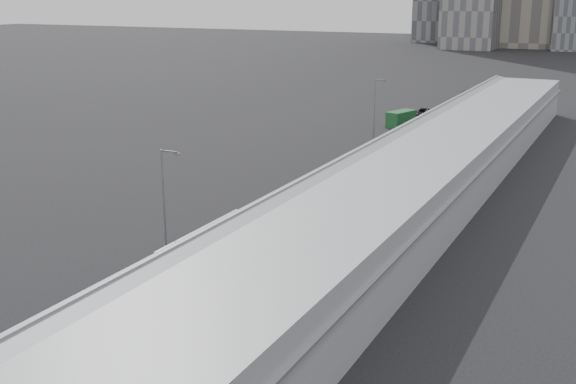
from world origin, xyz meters
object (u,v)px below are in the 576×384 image
Objects in this scene: bus_3 at (289,212)px; shipping_container at (401,119)px; bus_5 at (380,156)px; bus_7 at (432,126)px; street_lamp_far at (376,105)px; bus_9 at (466,103)px; bus_4 at (335,182)px; bus_6 at (411,139)px; bus_1 at (117,316)px; suv at (423,113)px; bus_8 at (453,114)px; street_lamp_near at (165,192)px; bus_2 at (212,252)px.

bus_3 reaches higher than shipping_container.
bus_5 reaches higher than shipping_container.
bus_5 is at bearing -87.16° from bus_7.
bus_9 is at bearing 78.98° from street_lamp_far.
bus_5 is (-0.04, 16.27, -0.11)m from bus_4.
bus_6 reaches higher than shipping_container.
bus_4 is at bearing -86.97° from bus_5.
bus_1 is 2.37× the size of suv.
shipping_container is at bearing -111.91° from bus_9.
bus_8 reaches higher than bus_5.
bus_7 is (-0.23, 12.92, -0.03)m from bus_6.
street_lamp_near is 1.57× the size of shipping_container.
street_lamp_near is at bearing -97.34° from bus_5.
bus_2 is 61.75m from street_lamp_far.
bus_5 reaches higher than bus_3.
street_lamp_near is 58.46m from street_lamp_far.
bus_2 reaches higher than bus_3.
bus_5 is (0.51, 42.91, -0.04)m from bus_2.
street_lamp_near reaches higher than bus_1.
bus_8 is at bearing -34.46° from suv.
bus_5 is 0.97× the size of bus_8.
bus_9 is at bearing 85.85° from street_lamp_near.
bus_4 is 35.60m from street_lamp_far.
bus_9 is at bearing 89.73° from bus_2.
bus_8 is 2.35× the size of suv.
bus_3 is 1.28× the size of street_lamp_near.
bus_2 is (-1.02, 14.07, -0.02)m from bus_1.
bus_1 is 75.82m from street_lamp_far.
bus_8 is (0.29, 68.35, 0.13)m from bus_3.
bus_9 reaches higher than shipping_container.
bus_8 is at bearing 84.49° from street_lamp_near.
bus_9 is at bearing 88.73° from bus_8.
shipping_container is (-7.52, 88.43, -0.23)m from bus_1.
bus_7 is 0.95× the size of bus_8.
shipping_container is (-7.16, 5.30, -0.14)m from bus_7.
street_lamp_far reaches higher than bus_7.
street_lamp_far is (-7.70, 5.10, 4.05)m from bus_6.
bus_3 is at bearing -86.82° from bus_5.
street_lamp_near is at bearing -107.04° from bus_4.
bus_3 is 0.94× the size of bus_5.
bus_6 is at bearing -33.54° from street_lamp_far.
bus_2 is 0.95× the size of bus_4.
bus_3 is 0.94× the size of bus_6.
street_lamp_near reaches higher than suv.
bus_6 is at bearing 91.24° from bus_5.
bus_2 is 56.15m from bus_6.
bus_8 reaches higher than bus_6.
bus_4 is 1.02× the size of bus_9.
bus_4 reaches higher than bus_9.
bus_1 is 70.21m from bus_6.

